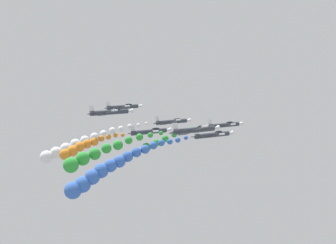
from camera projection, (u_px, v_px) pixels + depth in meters
airplane_lead at (225, 125)px, 113.79m from camera, size 9.38×10.35×3.11m
smoke_trail_lead at (161, 141)px, 107.57m from camera, size 3.82×15.35×5.60m
airplane_left_inner at (172, 122)px, 117.91m from camera, size 9.27×10.35×3.34m
smoke_trail_left_inner at (72, 146)px, 107.24m from camera, size 3.66×27.76×8.28m
airplane_right_inner at (213, 135)px, 101.09m from camera, size 9.36×10.35×3.16m
smoke_trail_right_inner at (102, 172)px, 88.90m from camera, size 3.93×28.31×10.02m
airplane_left_outer at (150, 132)px, 104.06m from camera, size 9.40×10.35×3.07m
smoke_trail_left_outer at (81, 147)px, 95.94m from camera, size 3.01×15.38×4.61m
airplane_right_outer at (123, 107)px, 121.14m from camera, size 9.42×10.35×3.02m
airplane_trailing at (195, 130)px, 86.53m from camera, size 9.11×10.35×3.59m
smoke_trail_trailing at (94, 155)px, 75.61m from camera, size 4.83×19.93×4.97m
airplane_high_slot at (110, 112)px, 100.12m from camera, size 9.34×10.35×3.20m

